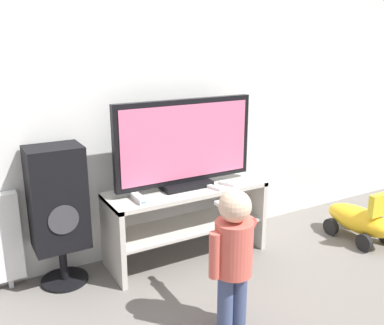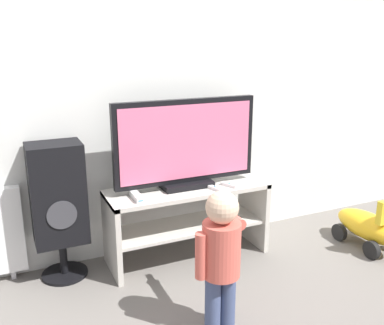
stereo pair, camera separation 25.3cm
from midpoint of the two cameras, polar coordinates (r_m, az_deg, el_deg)
name	(u,v)px [view 2 (the right image)]	position (r m, az deg, el deg)	size (l,w,h in m)	color
ground_plane	(199,268)	(3.11, 3.35, -13.95)	(16.00, 16.00, 0.00)	slate
wall_back	(171,76)	(3.14, -0.44, 11.40)	(10.00, 0.06, 2.60)	silver
tv_stand	(187,211)	(3.11, 1.72, -6.56)	(1.16, 0.40, 0.54)	beige
television	(186,145)	(2.98, 1.65, 2.35)	(1.04, 0.20, 0.63)	black
game_console	(137,197)	(2.83, -4.85, -4.59)	(0.05, 0.17, 0.04)	white
remote_primary	(229,185)	(3.09, 7.32, -3.01)	(0.09, 0.13, 0.03)	white
remote_secondary	(215,188)	(3.01, 5.47, -3.47)	(0.07, 0.13, 0.03)	white
child	(221,250)	(2.34, 7.02, -11.51)	(0.31, 0.46, 0.81)	#3F4C72
speaker_tower	(58,197)	(2.88, -15.07, -4.49)	(0.34, 0.31, 0.93)	black
ride_on_toy	(370,226)	(3.66, 24.48, -7.79)	(0.30, 0.60, 0.44)	gold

